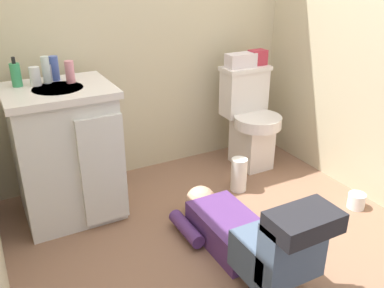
# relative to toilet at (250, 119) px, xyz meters

# --- Properties ---
(ground_plane) EXTENTS (2.72, 3.11, 0.04)m
(ground_plane) POSITION_rel_toilet_xyz_m (-0.71, -0.74, -0.39)
(ground_plane) COLOR #855F48
(wall_back) EXTENTS (2.38, 0.08, 2.40)m
(wall_back) POSITION_rel_toilet_xyz_m (-0.71, 0.35, 0.83)
(wall_back) COLOR beige
(wall_back) RESTS_ON ground_plane
(toilet) EXTENTS (0.36, 0.46, 0.75)m
(toilet) POSITION_rel_toilet_xyz_m (0.00, 0.00, 0.00)
(toilet) COLOR white
(toilet) RESTS_ON ground_plane
(vanity_cabinet) EXTENTS (0.60, 0.53, 0.82)m
(vanity_cabinet) POSITION_rel_toilet_xyz_m (-1.38, -0.05, 0.05)
(vanity_cabinet) COLOR silver
(vanity_cabinet) RESTS_ON ground_plane
(faucet) EXTENTS (0.02, 0.02, 0.10)m
(faucet) POSITION_rel_toilet_xyz_m (-1.38, 0.09, 0.50)
(faucet) COLOR silver
(faucet) RESTS_ON vanity_cabinet
(person_plumber) EXTENTS (0.39, 1.06, 0.52)m
(person_plumber) POSITION_rel_toilet_xyz_m (-0.68, -0.97, -0.19)
(person_plumber) COLOR #512D6B
(person_plumber) RESTS_ON ground_plane
(tissue_box) EXTENTS (0.22, 0.11, 0.10)m
(tissue_box) POSITION_rel_toilet_xyz_m (-0.05, 0.09, 0.43)
(tissue_box) COLOR silver
(tissue_box) RESTS_ON toilet
(toiletry_bag) EXTENTS (0.12, 0.09, 0.11)m
(toiletry_bag) POSITION_rel_toilet_xyz_m (0.10, 0.09, 0.44)
(toiletry_bag) COLOR #B22D3F
(toiletry_bag) RESTS_ON toilet
(soap_dispenser) EXTENTS (0.06, 0.06, 0.17)m
(soap_dispenser) POSITION_rel_toilet_xyz_m (-1.57, 0.07, 0.52)
(soap_dispenser) COLOR #36995F
(soap_dispenser) RESTS_ON vanity_cabinet
(bottle_white) EXTENTS (0.06, 0.06, 0.11)m
(bottle_white) POSITION_rel_toilet_xyz_m (-1.47, 0.04, 0.51)
(bottle_white) COLOR white
(bottle_white) RESTS_ON vanity_cabinet
(bottle_clear) EXTENTS (0.05, 0.05, 0.15)m
(bottle_clear) POSITION_rel_toilet_xyz_m (-1.41, 0.06, 0.53)
(bottle_clear) COLOR silver
(bottle_clear) RESTS_ON vanity_cabinet
(bottle_blue) EXTENTS (0.05, 0.05, 0.14)m
(bottle_blue) POSITION_rel_toilet_xyz_m (-1.35, 0.10, 0.52)
(bottle_blue) COLOR #465EB2
(bottle_blue) RESTS_ON vanity_cabinet
(bottle_pink) EXTENTS (0.05, 0.05, 0.13)m
(bottle_pink) POSITION_rel_toilet_xyz_m (-1.29, 0.01, 0.52)
(bottle_pink) COLOR pink
(bottle_pink) RESTS_ON vanity_cabinet
(paper_towel_roll) EXTENTS (0.11, 0.11, 0.24)m
(paper_towel_roll) POSITION_rel_toilet_xyz_m (-0.30, -0.32, -0.25)
(paper_towel_roll) COLOR white
(paper_towel_roll) RESTS_ON ground_plane
(toilet_paper_roll) EXTENTS (0.11, 0.11, 0.10)m
(toilet_paper_roll) POSITION_rel_toilet_xyz_m (0.24, -0.87, -0.32)
(toilet_paper_roll) COLOR white
(toilet_paper_roll) RESTS_ON ground_plane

